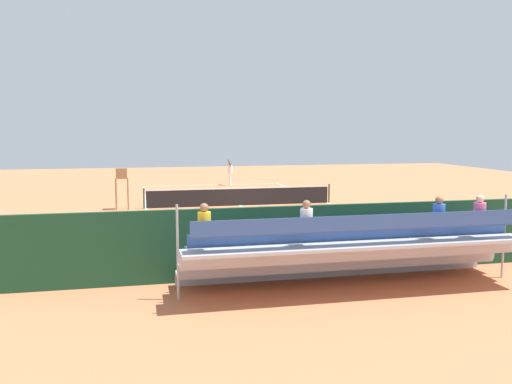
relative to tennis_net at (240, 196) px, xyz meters
The scene contains 11 objects.
ground_plane 0.50m from the tennis_net, ahead, with size 60.00×60.00×0.00m, color #CC7047.
court_line_markings 0.50m from the tennis_net, 90.00° to the right, with size 10.10×22.20×0.01m.
tennis_net is the anchor object (origin of this frame).
backdrop_wall 14.01m from the tennis_net, 90.00° to the left, with size 18.00×0.16×2.00m, color #194228.
bleacher_stand 15.40m from the tennis_net, 89.91° to the left, with size 9.06×2.40×2.48m.
umpire_chair 6.25m from the tennis_net, ahead, with size 0.67×0.67×2.14m.
courtside_bench 13.60m from the tennis_net, 102.64° to the left, with size 1.80×0.40×0.93m.
equipment_bag 13.43m from the tennis_net, 93.42° to the left, with size 0.90×0.36×0.36m, color black.
tennis_player 10.53m from the tennis_net, 96.86° to the right, with size 0.46×0.56×1.93m.
tennis_racket 10.95m from the tennis_net, 91.65° to the right, with size 0.58×0.39×0.03m.
tennis_ball_near 8.03m from the tennis_net, 84.75° to the right, with size 0.07×0.07×0.07m, color #CCDB33.
Camera 1 is at (5.40, 28.26, 4.15)m, focal length 37.57 mm.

